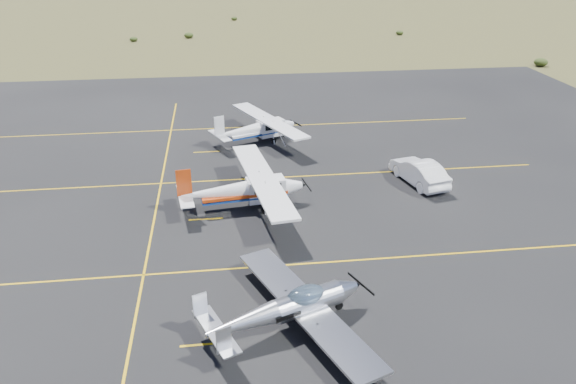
# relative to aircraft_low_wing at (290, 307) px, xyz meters

# --- Properties ---
(ground) EXTENTS (1600.00, 1600.00, 0.00)m
(ground) POSITION_rel_aircraft_low_wing_xyz_m (-0.61, 2.85, -1.03)
(ground) COLOR #383D1C
(ground) RESTS_ON ground
(apron) EXTENTS (72.00, 72.00, 0.02)m
(apron) POSITION_rel_aircraft_low_wing_xyz_m (-0.61, 9.85, -1.03)
(apron) COLOR black
(apron) RESTS_ON ground
(aircraft_low_wing) EXTENTS (7.32, 9.76, 2.16)m
(aircraft_low_wing) POSITION_rel_aircraft_low_wing_xyz_m (0.00, 0.00, 0.00)
(aircraft_low_wing) COLOR silver
(aircraft_low_wing) RESTS_ON apron
(aircraft_cessna) EXTENTS (6.92, 11.44, 2.88)m
(aircraft_cessna) POSITION_rel_aircraft_low_wing_xyz_m (-1.29, 11.55, 0.25)
(aircraft_cessna) COLOR white
(aircraft_cessna) RESTS_ON apron
(aircraft_plain) EXTENTS (7.49, 10.07, 2.63)m
(aircraft_plain) POSITION_rel_aircraft_low_wing_xyz_m (0.37, 23.04, 0.13)
(aircraft_plain) COLOR white
(aircraft_plain) RESTS_ON apron
(sedan) EXTENTS (2.82, 5.23, 1.64)m
(sedan) POSITION_rel_aircraft_low_wing_xyz_m (10.40, 13.76, -0.21)
(sedan) COLOR white
(sedan) RESTS_ON apron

